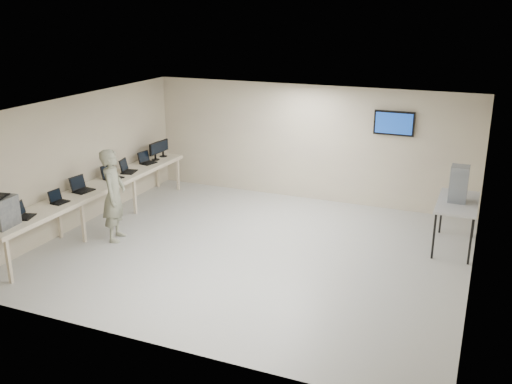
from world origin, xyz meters
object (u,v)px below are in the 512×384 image
at_px(equipment_box, 0,212).
at_px(side_table, 458,205).
at_px(workbench, 98,189).
at_px(soldier, 114,195).

bearing_deg(equipment_box, side_table, 24.45).
bearing_deg(equipment_box, workbench, 82.56).
bearing_deg(side_table, workbench, -166.69).
height_order(equipment_box, soldier, soldier).
distance_m(workbench, side_table, 7.39).
distance_m(soldier, side_table, 6.76).
bearing_deg(workbench, equipment_box, -91.40).
xyz_separation_m(equipment_box, soldier, (0.86, 2.06, -0.22)).
bearing_deg(side_table, equipment_box, -149.50).
xyz_separation_m(workbench, equipment_box, (-0.06, -2.57, 0.34)).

